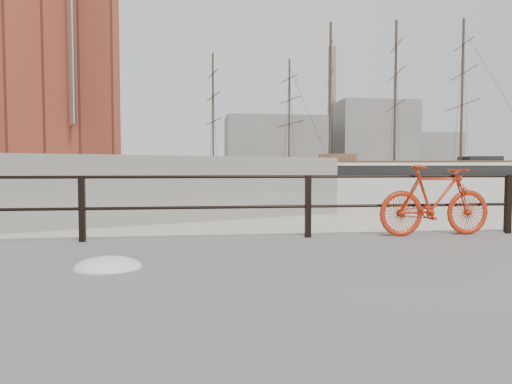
{
  "coord_description": "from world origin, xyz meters",
  "views": [
    {
      "loc": [
        -5.27,
        -7.3,
        1.46
      ],
      "look_at": [
        -4.13,
        1.5,
        1.0
      ],
      "focal_mm": 32.0,
      "sensor_mm": 36.0,
      "label": 1
    }
  ],
  "objects_px": {
    "barque_black": "(394,175)",
    "schooner_left": "(19,178)",
    "bicycle": "(435,200)",
    "schooner_mid": "(252,176)"
  },
  "relations": [
    {
      "from": "schooner_left",
      "to": "bicycle",
      "type": "bearing_deg",
      "value": -55.38
    },
    {
      "from": "bicycle",
      "to": "schooner_left",
      "type": "height_order",
      "value": "schooner_left"
    },
    {
      "from": "bicycle",
      "to": "schooner_mid",
      "type": "bearing_deg",
      "value": 83.23
    },
    {
      "from": "barque_black",
      "to": "schooner_mid",
      "type": "relative_size",
      "value": 1.91
    },
    {
      "from": "bicycle",
      "to": "barque_black",
      "type": "height_order",
      "value": "barque_black"
    },
    {
      "from": "barque_black",
      "to": "schooner_left",
      "type": "bearing_deg",
      "value": -151.21
    },
    {
      "from": "schooner_mid",
      "to": "schooner_left",
      "type": "distance_m",
      "value": 38.07
    },
    {
      "from": "bicycle",
      "to": "schooner_left",
      "type": "distance_m",
      "value": 73.13
    },
    {
      "from": "bicycle",
      "to": "schooner_mid",
      "type": "distance_m",
      "value": 75.94
    },
    {
      "from": "bicycle",
      "to": "barque_black",
      "type": "xyz_separation_m",
      "value": [
        38.16,
        86.48,
        -0.93
      ]
    }
  ]
}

